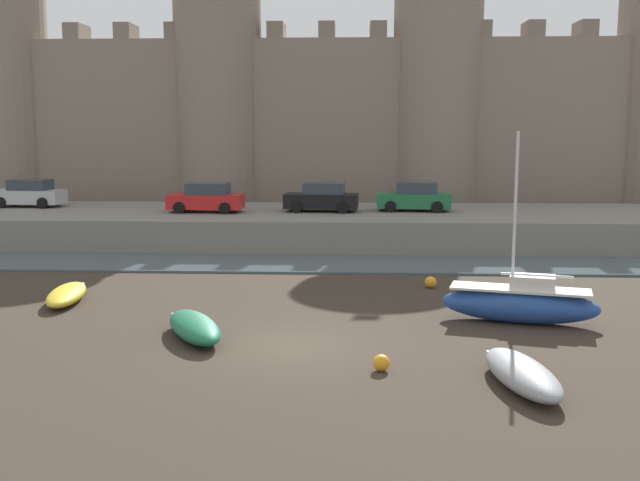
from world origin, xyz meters
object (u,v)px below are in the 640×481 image
Objects in this scene: rowboat_foreground_centre at (67,294)px; car_quay_centre_west at (29,194)px; rowboat_foreground_left at (194,327)px; car_quay_centre_east at (414,197)px; rowboat_near_channel_right at (522,373)px; sailboat_midflat_right at (520,303)px; mooring_buoy_off_centre at (381,363)px; mooring_buoy_mid_mud at (431,282)px; car_quay_west at (206,198)px; car_quay_east at (322,198)px.

car_quay_centre_west is (-8.63, 16.78, 2.20)m from rowboat_foreground_centre.
car_quay_centre_east is at bearing 67.66° from rowboat_foreground_left.
rowboat_near_channel_right is 24.11m from car_quay_centre_east.
sailboat_midflat_right reaches higher than car_quay_centre_east.
rowboat_foreground_left is at bearing -38.42° from rowboat_foreground_centre.
car_quay_centre_west is (-19.95, 24.15, 2.28)m from mooring_buoy_off_centre.
car_quay_west reaches higher than mooring_buoy_mid_mud.
rowboat_foreground_left reaches higher than rowboat_near_channel_right.
car_quay_east is 1.00× the size of car_quay_centre_east.
rowboat_near_channel_right reaches higher than rowboat_foreground_centre.
car_quay_centre_west is 1.00× the size of car_quay_west.
rowboat_foreground_left is 7.31m from rowboat_foreground_centre.
rowboat_foreground_centre is 18.99m from car_quay_centre_west.
rowboat_foreground_left is at bearing -56.05° from car_quay_centre_west.
rowboat_near_channel_right is (-1.31, -6.27, -0.31)m from sailboat_midflat_right.
rowboat_near_channel_right is at bearing -17.43° from mooring_buoy_off_centre.
car_quay_west is at bearing -11.88° from car_quay_centre_west.
rowboat_foreground_centre is at bearing 146.93° from mooring_buoy_off_centre.
mooring_buoy_mid_mud is at bearing 77.34° from mooring_buoy_off_centre.
rowboat_foreground_centre is at bearing -120.34° from car_quay_east.
mooring_buoy_mid_mud is at bearing 43.93° from rowboat_foreground_left.
rowboat_near_channel_right is at bearing -23.41° from rowboat_foreground_left.
rowboat_foreground_left is 6.28m from mooring_buoy_off_centre.
rowboat_foreground_left is at bearing -167.18° from sailboat_midflat_right.
mooring_buoy_mid_mud is 0.11× the size of car_quay_centre_east.
rowboat_foreground_left is 0.92× the size of car_quay_west.
rowboat_foreground_centre is at bearing 150.21° from rowboat_near_channel_right.
sailboat_midflat_right is at bearing 12.82° from rowboat_foreground_left.
rowboat_near_channel_right is at bearing -61.65° from car_quay_west.
mooring_buoy_mid_mud is 0.11× the size of car_quay_east.
rowboat_foreground_centre is 0.90× the size of car_quay_east.
mooring_buoy_off_centre is (-2.36, -10.50, -0.01)m from mooring_buoy_mid_mud.
sailboat_midflat_right is 5.84m from mooring_buoy_mid_mud.
car_quay_west is at bearing 134.87° from mooring_buoy_mid_mud.
rowboat_near_channel_right is 26.12m from car_quay_west.
mooring_buoy_mid_mud is 13.07m from car_quay_east.
car_quay_centre_west reaches higher than mooring_buoy_off_centre.
rowboat_foreground_centre is at bearing 172.27° from sailboat_midflat_right.
mooring_buoy_off_centre is at bearing -83.57° from car_quay_east.
rowboat_foreground_left reaches higher than mooring_buoy_off_centre.
car_quay_centre_west is (-22.31, 13.65, 2.27)m from mooring_buoy_mid_mud.
sailboat_midflat_right is 1.50× the size of car_quay_centre_east.
car_quay_east and car_quay_west have the same top height.
car_quay_centre_west is at bearing 176.90° from car_quay_centre_east.
mooring_buoy_mid_mud is at bearing 114.27° from sailboat_midflat_right.
car_quay_centre_east is at bearing -3.10° from car_quay_centre_west.
car_quay_east and car_quay_centre_west have the same top height.
rowboat_foreground_centre is 0.90× the size of car_quay_centre_west.
rowboat_foreground_left is 10.62m from sailboat_midflat_right.
rowboat_near_channel_right is at bearing -84.64° from mooring_buoy_mid_mud.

